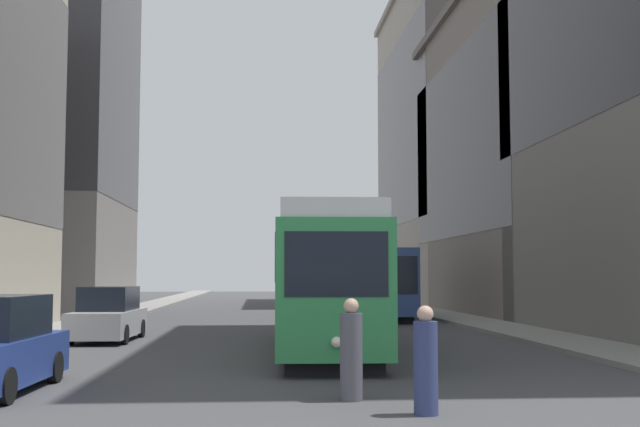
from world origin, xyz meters
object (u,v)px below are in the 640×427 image
Objects in this scene: streetcar at (323,279)px; transit_bus at (373,280)px; parked_car_left_near at (108,316)px; pedestrian_crossing_far at (426,364)px; pedestrian_crossing_near at (351,353)px.

transit_bus is (3.98, 17.63, -0.15)m from streetcar.
pedestrian_crossing_far is (7.74, -14.84, -0.04)m from parked_car_left_near.
streetcar is at bearing -103.09° from transit_bus.
pedestrian_crossing_near is (6.73, -13.31, -0.01)m from parked_car_left_near.
transit_bus is at bearing -101.17° from pedestrian_crossing_far.
streetcar is 7.34× the size of pedestrian_crossing_near.
transit_bus reaches higher than pedestrian_crossing_far.
pedestrian_crossing_far is (0.79, -10.70, -1.30)m from streetcar.
parked_car_left_near reaches higher than pedestrian_crossing_near.
pedestrian_crossing_far is at bearing -60.71° from parked_car_left_near.
parked_car_left_near is at bearing 130.62° from pedestrian_crossing_near.
parked_car_left_near is 2.80× the size of pedestrian_crossing_far.
pedestrian_crossing_far is at bearing -42.74° from pedestrian_crossing_near.
pedestrian_crossing_near is (-4.21, -26.79, -1.11)m from transit_bus.
streetcar is 2.74× the size of parked_car_left_near.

